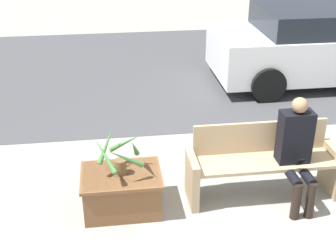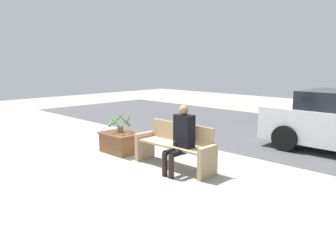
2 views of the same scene
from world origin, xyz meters
The scene contains 7 objects.
ground_plane centered at (0.00, 0.00, 0.00)m, with size 30.00×30.00×0.00m, color gray.
road_surface centered at (0.00, 5.31, 0.00)m, with size 20.00×6.00×0.01m, color #424244.
bench centered at (0.10, 0.62, 0.44)m, with size 1.80×0.50×0.88m.
person_seated centered at (0.42, 0.44, 0.71)m, with size 0.37×0.60×1.29m.
planter_box centered at (-1.58, 0.54, 0.25)m, with size 0.91×0.68×0.47m.
potted_plant centered at (-1.58, 0.53, 0.73)m, with size 0.58×0.58×0.52m.
parked_car centered at (2.27, 4.25, 0.71)m, with size 3.84×1.98×1.43m.
Camera 1 is at (-1.66, -3.95, 3.27)m, focal length 50.00 mm.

